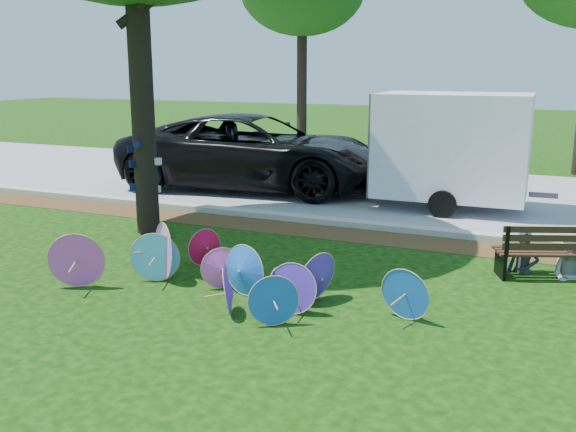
% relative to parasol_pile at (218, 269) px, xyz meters
% --- Properties ---
extents(ground, '(90.00, 90.00, 0.00)m').
position_rel_parasol_pile_xyz_m(ground, '(0.00, -0.64, -0.37)').
color(ground, black).
rests_on(ground, ground).
extents(mulch_strip, '(90.00, 1.00, 0.01)m').
position_rel_parasol_pile_xyz_m(mulch_strip, '(0.00, 3.86, -0.36)').
color(mulch_strip, '#472D16').
rests_on(mulch_strip, ground).
extents(curb, '(90.00, 0.30, 0.12)m').
position_rel_parasol_pile_xyz_m(curb, '(0.00, 4.56, -0.31)').
color(curb, '#B7B5AD').
rests_on(curb, ground).
extents(street, '(90.00, 8.00, 0.01)m').
position_rel_parasol_pile_xyz_m(street, '(0.00, 8.71, -0.36)').
color(street, gray).
rests_on(street, ground).
extents(parasol_pile, '(5.52, 2.28, 0.89)m').
position_rel_parasol_pile_xyz_m(parasol_pile, '(0.00, 0.00, 0.00)').
color(parasol_pile, blue).
rests_on(parasol_pile, ground).
extents(black_van, '(7.35, 4.01, 1.95)m').
position_rel_parasol_pile_xyz_m(black_van, '(-3.12, 7.50, 0.61)').
color(black_van, black).
rests_on(black_van, ground).
extents(cargo_trailer, '(3.33, 2.16, 2.90)m').
position_rel_parasol_pile_xyz_m(cargo_trailer, '(2.05, 7.09, 1.08)').
color(cargo_trailer, white).
rests_on(cargo_trailer, ground).
extents(park_bench, '(1.74, 1.17, 0.85)m').
position_rel_parasol_pile_xyz_m(park_bench, '(4.28, 2.73, 0.06)').
color(park_bench, black).
rests_on(park_bench, ground).
extents(person_left, '(0.53, 0.39, 1.33)m').
position_rel_parasol_pile_xyz_m(person_left, '(3.93, 2.78, 0.29)').
color(person_left, '#363B49').
rests_on(person_left, ground).
extents(person_right, '(0.63, 0.50, 1.25)m').
position_rel_parasol_pile_xyz_m(person_right, '(4.63, 2.78, 0.25)').
color(person_right, '#B1B0B9').
rests_on(person_right, ground).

